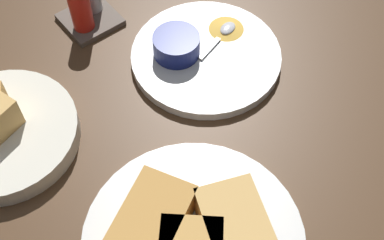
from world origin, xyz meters
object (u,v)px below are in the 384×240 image
at_px(spoon_by_dark_ramekin, 199,239).
at_px(spoon_by_gravy_ramekin, 223,33).
at_px(plate_chips_companion, 206,56).
at_px(bread_basket_rear, 1,131).
at_px(condiment_caddy, 86,9).
at_px(sandwich_half_extra, 238,235).
at_px(sandwich_half_near, 150,227).
at_px(ramekin_light_gravy, 176,45).

relative_size(spoon_by_dark_ramekin, spoon_by_gravy_ramekin, 0.88).
distance_m(plate_chips_companion, bread_basket_rear, 0.34).
height_order(spoon_by_gravy_ramekin, bread_basket_rear, bread_basket_rear).
bearing_deg(condiment_caddy, sandwich_half_extra, -98.33).
xyz_separation_m(sandwich_half_near, spoon_by_gravy_ramekin, (0.30, 0.21, -0.02)).
bearing_deg(plate_chips_companion, sandwich_half_extra, -122.61).
height_order(sandwich_half_near, spoon_by_gravy_ramekin, sandwich_half_near).
distance_m(spoon_by_gravy_ramekin, condiment_caddy, 0.24).
bearing_deg(spoon_by_dark_ramekin, ramekin_light_gravy, 57.45).
height_order(sandwich_half_extra, bread_basket_rear, bread_basket_rear).
xyz_separation_m(spoon_by_dark_ramekin, ramekin_light_gravy, (0.17, 0.27, 0.02)).
relative_size(plate_chips_companion, ramekin_light_gravy, 3.25).
relative_size(spoon_by_gravy_ramekin, condiment_caddy, 1.04).
height_order(sandwich_half_extra, plate_chips_companion, sandwich_half_extra).
xyz_separation_m(spoon_by_dark_ramekin, condiment_caddy, (0.10, 0.43, 0.01)).
bearing_deg(spoon_by_gravy_ramekin, plate_chips_companion, -163.81).
distance_m(sandwich_half_extra, spoon_by_gravy_ramekin, 0.36).
xyz_separation_m(spoon_by_dark_ramekin, spoon_by_gravy_ramekin, (0.26, 0.25, 0.00)).
bearing_deg(sandwich_half_near, bread_basket_rear, 106.65).
bearing_deg(plate_chips_companion, ramekin_light_gravy, 140.19).
relative_size(sandwich_half_near, plate_chips_companion, 0.61).
bearing_deg(spoon_by_dark_ramekin, sandwich_half_extra, -41.49).
relative_size(sandwich_half_extra, spoon_by_gravy_ramekin, 1.51).
xyz_separation_m(sandwich_half_near, plate_chips_companion, (0.25, 0.20, -0.03)).
distance_m(sandwich_half_extra, bread_basket_rear, 0.37).
xyz_separation_m(spoon_by_dark_ramekin, plate_chips_companion, (0.21, 0.24, -0.01)).
bearing_deg(condiment_caddy, spoon_by_dark_ramekin, -103.49).
relative_size(plate_chips_companion, bread_basket_rear, 1.12).
bearing_deg(sandwich_half_near, plate_chips_companion, 37.82).
distance_m(sandwich_half_extra, spoon_by_dark_ramekin, 0.05).
relative_size(spoon_by_gravy_ramekin, bread_basket_rear, 0.45).
bearing_deg(spoon_by_gravy_ramekin, ramekin_light_gravy, 169.21).
xyz_separation_m(ramekin_light_gravy, spoon_by_gravy_ramekin, (0.09, -0.02, -0.02)).
distance_m(ramekin_light_gravy, condiment_caddy, 0.18).
bearing_deg(spoon_by_dark_ramekin, bread_basket_rear, 111.61).
xyz_separation_m(spoon_by_gravy_ramekin, bread_basket_rear, (-0.38, 0.05, 0.00)).
distance_m(spoon_by_dark_ramekin, condiment_caddy, 0.44).
xyz_separation_m(plate_chips_companion, spoon_by_gravy_ramekin, (0.05, 0.01, 0.01)).
height_order(plate_chips_companion, condiment_caddy, condiment_caddy).
bearing_deg(plate_chips_companion, condiment_caddy, 118.89).
bearing_deg(sandwich_half_extra, plate_chips_companion, 57.39).
distance_m(spoon_by_dark_ramekin, ramekin_light_gravy, 0.32).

